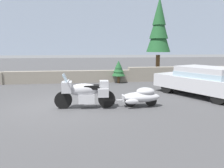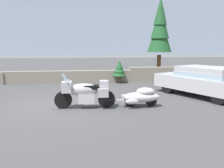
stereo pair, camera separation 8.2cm
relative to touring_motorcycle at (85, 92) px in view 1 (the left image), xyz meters
The scene contains 8 objects.
ground_plane 1.25m from the touring_motorcycle, 155.53° to the left, with size 80.00×80.00×0.00m, color #424244.
stone_guard_wall 6.39m from the touring_motorcycle, 91.43° to the left, with size 24.00×0.59×0.96m.
distant_ridgeline 96.67m from the touring_motorcycle, 90.58° to the left, with size 240.00×80.00×16.00m, color #99A8BF.
touring_motorcycle is the anchor object (origin of this frame).
car_shaped_trailer 2.19m from the touring_motorcycle, ahead, with size 2.21×0.80×0.76m.
sedan_at_right_edge 5.70m from the touring_motorcycle, 14.08° to the left, with size 3.61×4.84×1.41m.
pine_tree_tall 10.38m from the touring_motorcycle, 55.40° to the left, with size 1.78×1.78×5.94m.
pine_sapling_near 6.36m from the touring_motorcycle, 69.19° to the left, with size 0.86×0.86×1.45m.
Camera 1 is at (0.88, -9.04, 2.33)m, focal length 36.70 mm.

